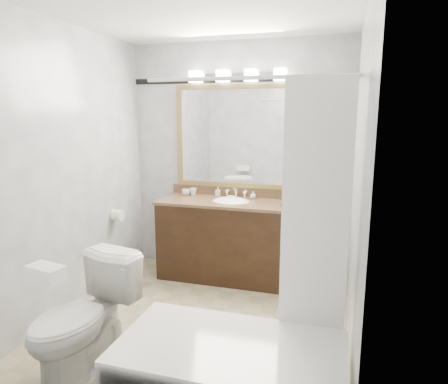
{
  "coord_description": "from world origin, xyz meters",
  "views": [
    {
      "loc": [
        1.08,
        -2.91,
        1.74
      ],
      "look_at": [
        0.12,
        0.35,
        1.08
      ],
      "focal_mm": 32.0,
      "sensor_mm": 36.0,
      "label": 1
    }
  ],
  "objects": [
    {
      "name": "soap_bottle_b",
      "position": [
        0.2,
        1.19,
        0.89
      ],
      "size": [
        0.08,
        0.08,
        0.08
      ],
      "primitive_type": "imported",
      "rotation": [
        0.0,
        0.0,
        -0.37
      ],
      "color": "white",
      "rests_on": "vanity"
    },
    {
      "name": "accent_stripe",
      "position": [
        0.0,
        1.29,
        2.1
      ],
      "size": [
        2.4,
        0.01,
        0.06
      ],
      "primitive_type": "cube",
      "color": "black",
      "rests_on": "room"
    },
    {
      "name": "bathtub",
      "position": [
        0.55,
        -0.9,
        0.28
      ],
      "size": [
        1.3,
        0.75,
        1.96
      ],
      "color": "white",
      "rests_on": "ground"
    },
    {
      "name": "toilet",
      "position": [
        -0.52,
        -0.83,
        0.4
      ],
      "size": [
        0.6,
        0.85,
        0.79
      ],
      "primitive_type": "imported",
      "rotation": [
        0.0,
        0.0,
        -0.22
      ],
      "color": "white",
      "rests_on": "ground"
    },
    {
      "name": "room",
      "position": [
        0.0,
        0.0,
        1.25
      ],
      "size": [
        2.42,
        2.62,
        2.52
      ],
      "color": "tan",
      "rests_on": "ground"
    },
    {
      "name": "vanity_light_bar",
      "position": [
        0.0,
        1.23,
        2.13
      ],
      "size": [
        1.02,
        0.14,
        0.12
      ],
      "color": "silver",
      "rests_on": "room"
    },
    {
      "name": "mirror",
      "position": [
        0.0,
        1.28,
        1.5
      ],
      "size": [
        1.4,
        0.04,
        1.1
      ],
      "color": "#9D8247",
      "rests_on": "room"
    },
    {
      "name": "cup_right",
      "position": [
        -0.5,
        1.21,
        0.89
      ],
      "size": [
        0.09,
        0.09,
        0.08
      ],
      "primitive_type": "imported",
      "rotation": [
        0.0,
        0.0,
        -0.19
      ],
      "color": "white",
      "rests_on": "vanity"
    },
    {
      "name": "tissue_box",
      "position": [
        -0.52,
        -1.12,
        0.84
      ],
      "size": [
        0.24,
        0.16,
        0.09
      ],
      "primitive_type": "cube",
      "rotation": [
        0.0,
        0.0,
        -0.19
      ],
      "color": "white",
      "rests_on": "toilet"
    },
    {
      "name": "tp_roll",
      "position": [
        -1.14,
        0.66,
        0.7
      ],
      "size": [
        0.11,
        0.12,
        0.12
      ],
      "primitive_type": "cylinder",
      "rotation": [
        0.0,
        1.57,
        0.0
      ],
      "color": "white",
      "rests_on": "room"
    },
    {
      "name": "vanity",
      "position": [
        0.0,
        1.02,
        0.44
      ],
      "size": [
        1.53,
        0.58,
        0.97
      ],
      "color": "black",
      "rests_on": "ground"
    },
    {
      "name": "soap_bottle_a",
      "position": [
        -0.21,
        1.23,
        0.9
      ],
      "size": [
        0.05,
        0.05,
        0.1
      ],
      "primitive_type": "imported",
      "rotation": [
        0.0,
        0.0,
        -0.17
      ],
      "color": "white",
      "rests_on": "vanity"
    },
    {
      "name": "coffee_maker",
      "position": [
        0.62,
        0.96,
        1.02
      ],
      "size": [
        0.17,
        0.21,
        0.32
      ],
      "rotation": [
        0.0,
        0.0,
        -0.22
      ],
      "color": "black",
      "rests_on": "vanity"
    },
    {
      "name": "soap_bar",
      "position": [
        -0.03,
        1.13,
        0.86
      ],
      "size": [
        0.09,
        0.06,
        0.03
      ],
      "primitive_type": "cube",
      "rotation": [
        0.0,
        0.0,
        -0.05
      ],
      "color": "beige",
      "rests_on": "vanity"
    },
    {
      "name": "cup_left",
      "position": [
        -0.57,
        1.17,
        0.88
      ],
      "size": [
        0.11,
        0.11,
        0.07
      ],
      "primitive_type": "imported",
      "rotation": [
        0.0,
        0.0,
        0.34
      ],
      "color": "white",
      "rests_on": "vanity"
    }
  ]
}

